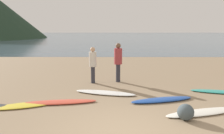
% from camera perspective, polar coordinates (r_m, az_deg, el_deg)
% --- Properties ---
extents(ground_plane, '(120.00, 120.00, 0.20)m').
position_cam_1_polar(ground_plane, '(15.02, 1.58, 0.25)').
color(ground_plane, '#8C7559').
rests_on(ground_plane, ground).
extents(ocean_water, '(140.00, 100.00, 0.01)m').
position_cam_1_polar(ocean_water, '(68.79, 0.60, 7.72)').
color(ocean_water, '#475B6B').
rests_on(ocean_water, ground).
extents(surfboard_1, '(2.04, 1.20, 0.06)m').
position_cam_1_polar(surfboard_1, '(7.58, -20.88, -8.87)').
color(surfboard_1, yellow).
rests_on(surfboard_1, ground).
extents(surfboard_2, '(2.40, 0.78, 0.08)m').
position_cam_1_polar(surfboard_2, '(7.54, -13.00, -8.50)').
color(surfboard_2, '#D84C38').
rests_on(surfboard_2, ground).
extents(surfboard_3, '(2.30, 1.11, 0.08)m').
position_cam_1_polar(surfboard_3, '(8.37, -1.70, -6.41)').
color(surfboard_3, white).
rests_on(surfboard_3, ground).
extents(surfboard_4, '(2.19, 1.02, 0.09)m').
position_cam_1_polar(surfboard_4, '(7.73, 12.32, -7.96)').
color(surfboard_4, '#1E479E').
rests_on(surfboard_4, ground).
extents(surfboard_5, '(2.42, 1.17, 0.06)m').
position_cam_1_polar(surfboard_5, '(7.03, 21.81, -10.38)').
color(surfboard_5, silver).
rests_on(surfboard_5, ground).
extents(surfboard_6, '(2.24, 0.98, 0.07)m').
position_cam_1_polar(surfboard_6, '(9.40, 25.66, -5.61)').
color(surfboard_6, teal).
rests_on(surfboard_6, ground).
extents(person_0, '(0.32, 0.32, 1.56)m').
position_cam_1_polar(person_0, '(9.85, -4.80, 1.25)').
color(person_0, '#2D2D38').
rests_on(person_0, ground).
extents(person_1, '(0.35, 0.35, 1.72)m').
position_cam_1_polar(person_1, '(10.02, 1.54, 1.95)').
color(person_1, '#2D2D38').
rests_on(person_1, ground).
extents(beach_rock_near, '(0.43, 0.43, 0.43)m').
position_cam_1_polar(beach_rock_near, '(6.32, 17.85, -10.64)').
color(beach_rock_near, '#404C51').
rests_on(beach_rock_near, ground).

